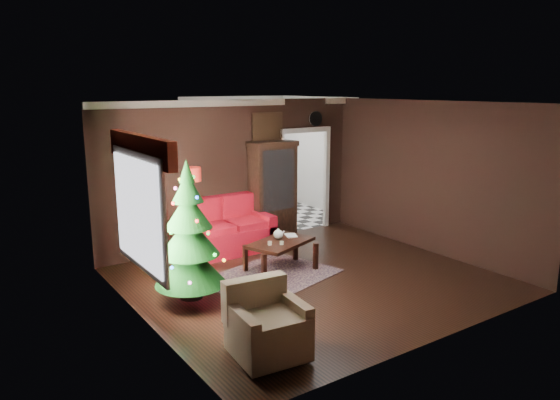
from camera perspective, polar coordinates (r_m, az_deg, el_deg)
floor at (r=8.54m, az=3.43°, el=-8.63°), size 5.50×5.50×0.00m
ceiling at (r=7.99m, az=3.69°, el=10.49°), size 5.50×5.50×0.00m
wall_back at (r=10.21m, az=-5.06°, el=2.95°), size 5.50×0.00×5.50m
wall_front at (r=6.41m, az=17.35°, el=-3.16°), size 5.50×0.00×5.50m
wall_left at (r=6.86m, az=-14.95°, el=-2.02°), size 0.00×5.50×5.50m
wall_right at (r=10.05m, az=16.08°, el=2.36°), size 0.00×5.50×5.50m
doorway at (r=11.18m, az=2.60°, el=1.98°), size 1.10×0.10×2.10m
left_window at (r=7.05m, az=-15.21°, el=-1.25°), size 0.05×1.60×1.40m
valance at (r=6.93m, az=-14.97°, el=5.44°), size 0.12×2.10×0.35m
kitchen_floor at (r=12.61m, az=-1.52°, el=-1.70°), size 3.00×3.00×0.00m
kitchen_window at (r=13.55m, az=-4.90°, el=6.53°), size 0.70×0.06×0.70m
rug at (r=8.65m, az=-1.00°, el=-8.31°), size 2.38×1.98×0.01m
loveseat at (r=9.82m, az=-5.71°, el=-2.81°), size 1.70×0.90×1.00m
curio_cabinet at (r=10.48m, az=-0.82°, el=0.74°), size 0.90×0.45×1.90m
floor_lamp at (r=9.09m, az=-9.30°, el=-2.00°), size 0.36×0.36×1.77m
christmas_tree at (r=7.42m, az=-9.87°, el=-3.51°), size 1.01×1.01×1.93m
armchair at (r=6.06m, az=-1.32°, el=-12.96°), size 0.89×0.89×0.83m
coffee_table at (r=8.84m, az=0.08°, el=-6.06°), size 1.29×1.03×0.51m
teapot at (r=8.86m, az=-0.19°, el=-3.73°), size 0.24×0.24×0.17m
cup_a at (r=8.55m, az=-1.12°, el=-4.71°), size 0.09×0.09×0.06m
cup_b at (r=8.57m, az=0.18°, el=-4.69°), size 0.08×0.08×0.05m
book at (r=9.00m, az=0.64°, el=-3.21°), size 0.18×0.09×0.25m
wall_clock at (r=11.13m, az=3.87°, el=8.82°), size 0.32×0.32×0.06m
painting at (r=10.45m, az=-1.40°, el=7.91°), size 0.62×0.05×0.52m
kitchen_counter at (r=13.51m, az=-4.28°, el=1.16°), size 1.80×0.60×0.90m
kitchen_table at (r=12.12m, az=-1.96°, el=-0.46°), size 0.70×0.70×0.75m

